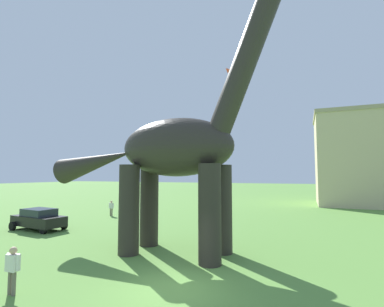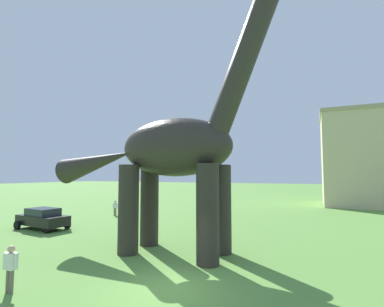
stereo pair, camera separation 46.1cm
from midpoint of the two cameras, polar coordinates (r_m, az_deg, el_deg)
The scene contains 7 objects.
ground_plane at distance 11.20m, azimuth -5.60°, elevation -25.66°, with size 240.00×240.00×0.00m, color #5B8E3D.
dinosaur_sculpture at distance 15.02m, azimuth -4.37°, elevation 1.25°, with size 14.62×3.10×15.28m.
parked_sedan_left at distance 24.30m, azimuth -29.07°, elevation -11.47°, with size 4.37×2.24×1.55m.
person_strolling_adult at distance 29.41m, azimuth -16.44°, elevation -10.27°, with size 0.56×0.25×1.50m.
person_watching_child at distance 12.17m, azimuth -33.49°, elevation -18.40°, with size 0.60×0.27×1.61m.
kite_high_left at distance 26.89m, azimuth 7.55°, elevation 15.98°, with size 1.08×1.41×0.39m.
background_building_block at distance 43.89m, azimuth 32.78°, elevation -0.82°, with size 14.45×9.81×12.33m.
Camera 1 is at (4.60, -9.34, 4.10)m, focal length 26.38 mm.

